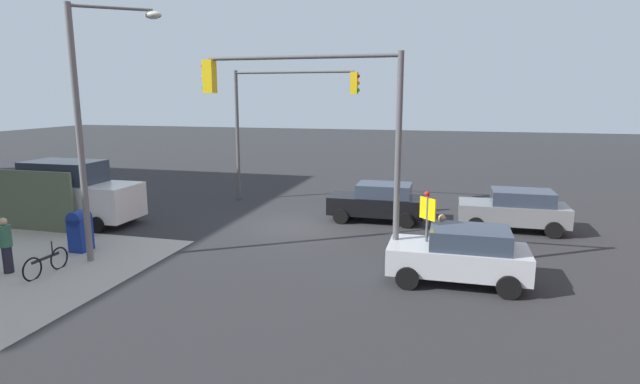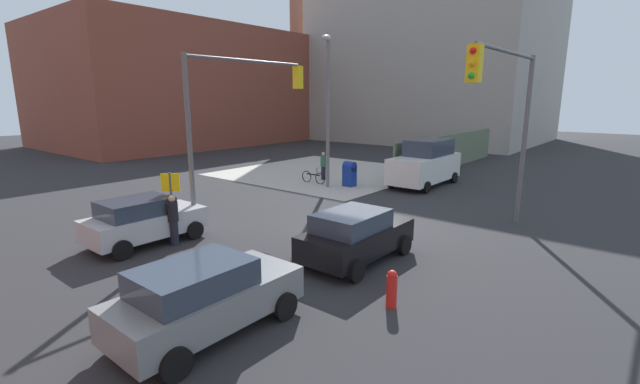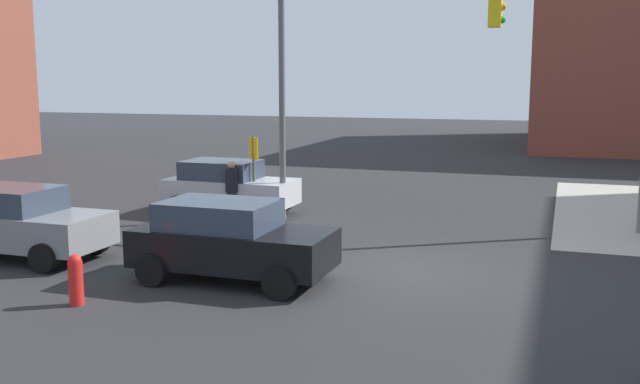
# 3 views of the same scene
# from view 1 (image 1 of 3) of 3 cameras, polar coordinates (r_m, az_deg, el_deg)

# --- Properties ---
(ground_plane) EXTENTS (120.00, 120.00, 0.00)m
(ground_plane) POSITION_cam_1_polar(r_m,az_deg,el_deg) (20.50, -2.70, -3.97)
(ground_plane) COLOR #28282B
(traffic_signal_nw_corner) EXTENTS (6.21, 0.36, 6.50)m
(traffic_signal_nw_corner) POSITION_cam_1_polar(r_m,az_deg,el_deg) (14.91, -0.28, 8.66)
(traffic_signal_nw_corner) COLOR #59595B
(traffic_signal_nw_corner) RESTS_ON ground
(traffic_signal_se_corner) EXTENTS (6.33, 0.36, 6.50)m
(traffic_signal_se_corner) POSITION_cam_1_polar(r_m,az_deg,el_deg) (24.73, -4.24, 9.55)
(traffic_signal_se_corner) COLOR #59595B
(traffic_signal_se_corner) RESTS_ON ground
(street_lamp_corner) EXTENTS (2.32, 1.70, 8.00)m
(street_lamp_corner) POSITION_cam_1_polar(r_m,az_deg,el_deg) (17.18, -24.74, 8.06)
(street_lamp_corner) COLOR slate
(street_lamp_corner) RESTS_ON ground
(warning_sign_two_way) EXTENTS (0.48, 0.48, 2.40)m
(warning_sign_two_way) POSITION_cam_1_polar(r_m,az_deg,el_deg) (14.88, 12.15, -3.43)
(warning_sign_two_way) COLOR #4C4C4C
(warning_sign_two_way) RESTS_ON ground
(mailbox_blue) EXTENTS (0.56, 0.64, 1.43)m
(mailbox_blue) POSITION_cam_1_polar(r_m,az_deg,el_deg) (19.00, -25.73, -3.89)
(mailbox_blue) COLOR navy
(mailbox_blue) RESTS_ON ground
(fire_hydrant) EXTENTS (0.26, 0.26, 0.94)m
(fire_hydrant) POSITION_cam_1_polar(r_m,az_deg,el_deg) (23.60, 12.08, -1.00)
(fire_hydrant) COLOR red
(fire_hydrant) RESTS_ON ground
(hatchback_black) EXTENTS (3.99, 2.02, 1.62)m
(hatchback_black) POSITION_cam_1_polar(r_m,az_deg,el_deg) (21.38, 6.68, -1.08)
(hatchback_black) COLOR black
(hatchback_black) RESTS_ON ground
(sedan_silver) EXTENTS (3.88, 2.02, 1.62)m
(sedan_silver) POSITION_cam_1_polar(r_m,az_deg,el_deg) (14.83, 15.73, -6.85)
(sedan_silver) COLOR #B7BABF
(sedan_silver) RESTS_ON ground
(sedan_gray) EXTENTS (4.11, 2.02, 1.62)m
(sedan_gray) POSITION_cam_1_polar(r_m,az_deg,el_deg) (21.24, 21.35, -1.85)
(sedan_gray) COLOR slate
(sedan_gray) RESTS_ON ground
(van_white_delivery) EXTENTS (5.40, 2.32, 2.62)m
(van_white_delivery) POSITION_cam_1_polar(r_m,az_deg,el_deg) (23.18, -26.42, -0.12)
(van_white_delivery) COLOR white
(van_white_delivery) RESTS_ON ground
(pedestrian_crossing) EXTENTS (0.36, 0.36, 1.71)m
(pedestrian_crossing) POSITION_cam_1_polar(r_m,az_deg,el_deg) (17.71, -32.26, -5.10)
(pedestrian_crossing) COLOR #2D664C
(pedestrian_crossing) RESTS_ON ground
(pedestrian_waiting) EXTENTS (0.36, 0.36, 1.75)m
(pedestrian_waiting) POSITION_cam_1_polar(r_m,az_deg,el_deg) (15.71, 13.63, -5.48)
(pedestrian_waiting) COLOR black
(pedestrian_waiting) RESTS_ON ground
(bicycle_leaning_on_fence) EXTENTS (0.05, 1.75, 0.97)m
(bicycle_leaning_on_fence) POSITION_cam_1_polar(r_m,az_deg,el_deg) (17.16, -28.81, -7.13)
(bicycle_leaning_on_fence) COLOR black
(bicycle_leaning_on_fence) RESTS_ON ground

